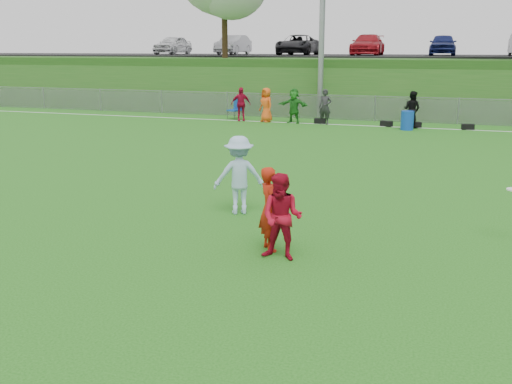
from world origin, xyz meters
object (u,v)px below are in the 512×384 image
at_px(player_red_left, 270,209).
at_px(player_red_center, 282,217).
at_px(recycling_bin, 407,120).
at_px(player_blue, 239,175).

relative_size(player_red_left, player_red_center, 1.01).
bearing_deg(recycling_bin, player_blue, -100.49).
xyz_separation_m(player_red_center, recycling_bin, (1.10, 17.50, -0.35)).
relative_size(player_red_center, recycling_bin, 1.81).
height_order(player_blue, recycling_bin, player_blue).
relative_size(player_blue, recycling_bin, 2.05).
bearing_deg(player_red_left, player_blue, -2.04).
xyz_separation_m(player_red_left, player_blue, (-1.33, 2.09, 0.10)).
xyz_separation_m(player_red_center, player_blue, (-1.68, 2.50, 0.11)).
bearing_deg(player_blue, recycling_bin, -125.54).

